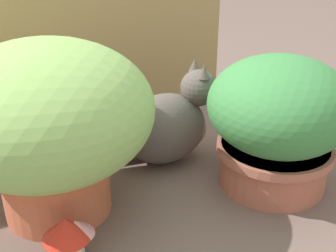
{
  "coord_description": "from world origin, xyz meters",
  "views": [
    {
      "loc": [
        -0.45,
        -0.92,
        0.72
      ],
      "look_at": [
        0.07,
        0.02,
        0.18
      ],
      "focal_mm": 47.95,
      "sensor_mm": 36.0,
      "label": 1
    }
  ],
  "objects_px": {
    "grass_planter": "(48,120)",
    "leafy_planter": "(278,120)",
    "mushroom_ornament_red": "(66,232)",
    "cat": "(170,124)",
    "mushroom_ornament_pink": "(76,231)"
  },
  "relations": [
    {
      "from": "grass_planter",
      "to": "leafy_planter",
      "type": "relative_size",
      "value": 1.32
    },
    {
      "from": "leafy_planter",
      "to": "mushroom_ornament_red",
      "type": "height_order",
      "value": "leafy_planter"
    },
    {
      "from": "cat",
      "to": "mushroom_ornament_pink",
      "type": "xyz_separation_m",
      "value": [
        -0.39,
        -0.27,
        -0.05
      ]
    },
    {
      "from": "mushroom_ornament_pink",
      "to": "cat",
      "type": "bearing_deg",
      "value": 34.95
    },
    {
      "from": "leafy_planter",
      "to": "cat",
      "type": "relative_size",
      "value": 1.03
    },
    {
      "from": "mushroom_ornament_pink",
      "to": "mushroom_ornament_red",
      "type": "height_order",
      "value": "mushroom_ornament_red"
    },
    {
      "from": "cat",
      "to": "grass_planter",
      "type": "bearing_deg",
      "value": -168.32
    },
    {
      "from": "mushroom_ornament_red",
      "to": "grass_planter",
      "type": "bearing_deg",
      "value": 79.09
    },
    {
      "from": "mushroom_ornament_red",
      "to": "cat",
      "type": "bearing_deg",
      "value": 33.71
    },
    {
      "from": "leafy_planter",
      "to": "mushroom_ornament_red",
      "type": "bearing_deg",
      "value": -177.95
    },
    {
      "from": "grass_planter",
      "to": "leafy_planter",
      "type": "xyz_separation_m",
      "value": [
        0.56,
        -0.18,
        -0.06
      ]
    },
    {
      "from": "cat",
      "to": "leafy_planter",
      "type": "bearing_deg",
      "value": -53.14
    },
    {
      "from": "grass_planter",
      "to": "cat",
      "type": "bearing_deg",
      "value": 11.68
    },
    {
      "from": "grass_planter",
      "to": "leafy_planter",
      "type": "height_order",
      "value": "grass_planter"
    },
    {
      "from": "leafy_planter",
      "to": "grass_planter",
      "type": "bearing_deg",
      "value": 162.67
    }
  ]
}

